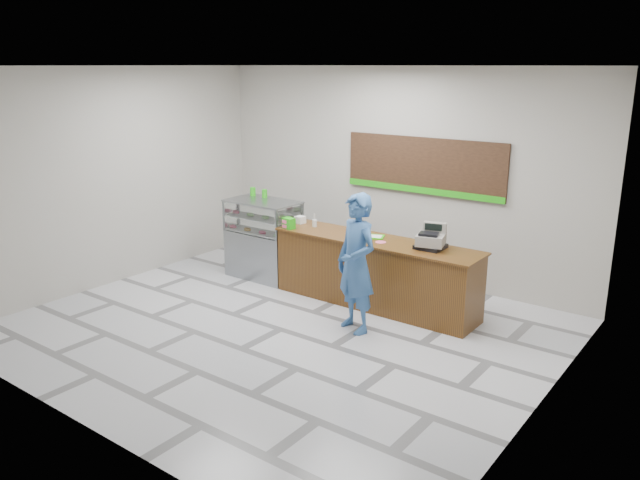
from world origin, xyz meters
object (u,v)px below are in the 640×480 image
Objects in this scene: cash_register at (431,239)px; sales_counter at (375,272)px; display_case at (264,238)px; serving_tray at (373,237)px; customer at (356,263)px.

sales_counter is at bearing 168.81° from cash_register.
display_case is 3.12m from cash_register.
display_case reaches higher than serving_tray.
cash_register is (0.86, 0.07, 0.65)m from sales_counter.
serving_tray is 1.08m from customer.
customer reaches higher than sales_counter.
display_case is at bearing 161.54° from serving_tray.
cash_register is (3.08, 0.07, 0.49)m from display_case.
display_case reaches higher than sales_counter.
customer is at bearing -89.96° from serving_tray.
display_case is at bearing -180.00° from sales_counter.
cash_register reaches higher than serving_tray.
display_case is 2.15m from serving_tray.
sales_counter is 1.71× the size of customer.
customer reaches higher than cash_register.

